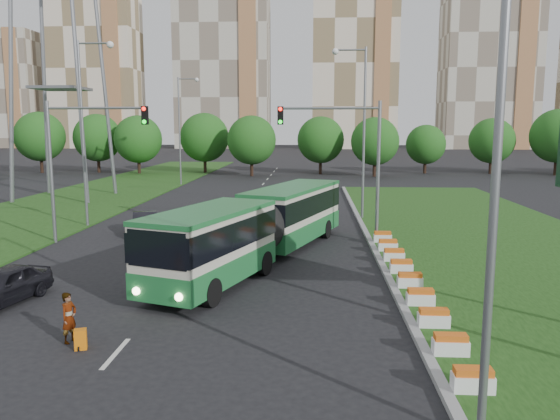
# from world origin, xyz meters

# --- Properties ---
(ground) EXTENTS (360.00, 360.00, 0.00)m
(ground) POSITION_xyz_m (0.00, 0.00, 0.00)
(ground) COLOR black
(ground) RESTS_ON ground
(grass_median) EXTENTS (14.00, 60.00, 0.15)m
(grass_median) POSITION_xyz_m (13.00, 8.00, 0.07)
(grass_median) COLOR #1A3E11
(grass_median) RESTS_ON ground
(median_kerb) EXTENTS (0.30, 60.00, 0.18)m
(median_kerb) POSITION_xyz_m (6.05, 8.00, 0.09)
(median_kerb) COLOR gray
(median_kerb) RESTS_ON ground
(left_verge) EXTENTS (12.00, 110.00, 0.10)m
(left_verge) POSITION_xyz_m (-18.00, 25.00, 0.05)
(left_verge) COLOR #1A3E11
(left_verge) RESTS_ON ground
(lane_markings) EXTENTS (0.20, 100.00, 0.01)m
(lane_markings) POSITION_xyz_m (-3.00, 20.00, 0.00)
(lane_markings) COLOR silver
(lane_markings) RESTS_ON ground
(flower_planters) EXTENTS (1.10, 18.10, 0.60)m
(flower_planters) POSITION_xyz_m (6.70, 0.80, 0.45)
(flower_planters) COLOR white
(flower_planters) RESTS_ON grass_median
(traffic_mast_median) EXTENTS (5.76, 0.32, 8.00)m
(traffic_mast_median) POSITION_xyz_m (4.78, 10.00, 5.35)
(traffic_mast_median) COLOR gray
(traffic_mast_median) RESTS_ON ground
(traffic_mast_left) EXTENTS (5.76, 0.32, 8.00)m
(traffic_mast_left) POSITION_xyz_m (-10.38, 9.00, 5.35)
(traffic_mast_left) COLOR gray
(traffic_mast_left) RESTS_ON ground
(street_lamps) EXTENTS (36.00, 60.00, 12.00)m
(street_lamps) POSITION_xyz_m (-3.00, 10.00, 6.00)
(street_lamps) COLOR gray
(street_lamps) RESTS_ON ground
(tree_line) EXTENTS (120.00, 8.00, 9.00)m
(tree_line) POSITION_xyz_m (10.00, 55.00, 4.50)
(tree_line) COLOR #1B4E14
(tree_line) RESTS_ON ground
(apartment_tower_west) EXTENTS (26.00, 15.00, 48.00)m
(apartment_tower_west) POSITION_xyz_m (-65.00, 150.00, 24.00)
(apartment_tower_west) COLOR beige
(apartment_tower_west) RESTS_ON ground
(apartment_tower_cwest) EXTENTS (28.00, 15.00, 52.00)m
(apartment_tower_cwest) POSITION_xyz_m (-25.00, 150.00, 26.00)
(apartment_tower_cwest) COLOR beige
(apartment_tower_cwest) RESTS_ON ground
(apartment_tower_ceast) EXTENTS (25.00, 15.00, 50.00)m
(apartment_tower_ceast) POSITION_xyz_m (15.00, 150.00, 25.00)
(apartment_tower_ceast) COLOR beige
(apartment_tower_ceast) RESTS_ON ground
(apartment_tower_east) EXTENTS (27.00, 15.00, 47.00)m
(apartment_tower_east) POSITION_xyz_m (55.00, 150.00, 23.50)
(apartment_tower_east) COLOR beige
(apartment_tower_east) RESTS_ON ground
(midrise_west) EXTENTS (22.00, 14.00, 36.00)m
(midrise_west) POSITION_xyz_m (-95.00, 150.00, 18.00)
(midrise_west) COLOR beige
(midrise_west) RESTS_ON ground
(articulated_bus) EXTENTS (2.70, 17.34, 2.86)m
(articulated_bus) POSITION_xyz_m (-0.03, 5.50, 1.75)
(articulated_bus) COLOR beige
(articulated_bus) RESTS_ON ground
(car_left_near) EXTENTS (2.46, 4.36, 1.40)m
(car_left_near) POSITION_xyz_m (-8.82, -1.78, 0.70)
(car_left_near) COLOR black
(car_left_near) RESTS_ON ground
(car_left_far) EXTENTS (2.60, 4.39, 1.37)m
(car_left_far) POSITION_xyz_m (-7.55, 11.66, 0.68)
(car_left_far) COLOR black
(car_left_far) RESTS_ON ground
(pedestrian) EXTENTS (0.53, 0.66, 1.58)m
(pedestrian) POSITION_xyz_m (-4.70, -5.24, 0.79)
(pedestrian) COLOR gray
(pedestrian) RESTS_ON ground
(shopping_trolley) EXTENTS (0.35, 0.37, 0.61)m
(shopping_trolley) POSITION_xyz_m (-4.15, -5.74, 0.30)
(shopping_trolley) COLOR orange
(shopping_trolley) RESTS_ON ground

